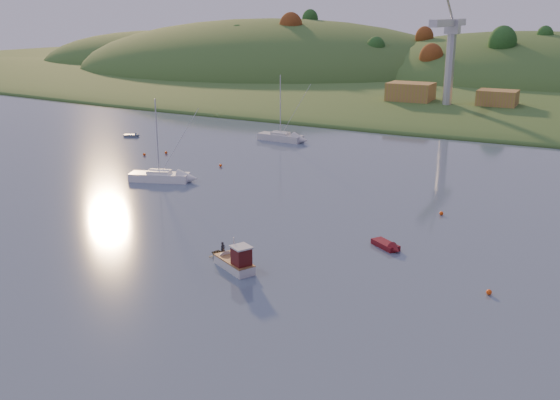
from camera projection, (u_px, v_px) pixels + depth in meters
The scene contains 23 objects.
ground at pixel (67, 319), 51.09m from camera, with size 500.00×500.00×0.00m, color #3D4F64.
far_shore at pixel (508, 76), 245.73m from camera, with size 620.00×220.00×1.50m, color #2D5120.
shore_slope at pixel (475, 95), 190.72m from camera, with size 640.00×150.00×7.00m, color #2D5120.
hill_left_far at pixel (161, 64), 304.75m from camera, with size 120.00×100.00×32.00m, color #2D5120.
hill_left at pixel (272, 73), 260.68m from camera, with size 170.00×140.00×44.00m, color #2D5120.
hill_center at pixel (529, 83), 224.32m from camera, with size 140.00×120.00×36.00m, color #2D5120.
hillside_trees at pixel (487, 88), 207.65m from camera, with size 280.00×50.00×32.00m, color #1D4B1A, non-canonical shape.
wharf at pixel (460, 111), 151.74m from camera, with size 42.00×16.00×2.40m, color slate.
shed_west at pixel (410, 92), 157.38m from camera, with size 11.00×8.00×4.80m, color olive.
shed_east at pixel (497, 99), 148.93m from camera, with size 9.00×7.00×4.00m, color olive.
dock_crane at pixel (450, 44), 145.44m from camera, with size 3.20×28.00×20.30m.
fishing_boat at pixel (232, 260), 61.05m from camera, with size 6.04×4.36×3.74m.
sailboat_near at pixel (159, 176), 92.66m from camera, with size 9.21×5.48×12.26m.
sailboat_far at pixel (280, 137), 122.03m from camera, with size 9.30×3.24×12.72m.
canoe at pixel (223, 256), 63.49m from camera, with size 2.15×3.01×0.62m, color olive.
paddler at pixel (223, 252), 63.36m from camera, with size 0.56×0.37×1.53m, color black.
red_tender at pixel (390, 247), 65.91m from camera, with size 4.10×3.38×1.37m.
grey_dinghy at pixel (134, 136), 126.03m from camera, with size 3.38×2.59×1.20m.
buoy_0 at pixel (489, 292), 55.35m from camera, with size 0.50×0.50×0.50m, color #E9460C.
buoy_1 at pixel (441, 213), 77.13m from camera, with size 0.50×0.50×0.50m, color #E9460C.
buoy_2 at pixel (144, 154), 109.24m from camera, with size 0.50×0.50×0.50m, color #E9460C.
buoy_3 at pixel (220, 165), 101.45m from camera, with size 0.50×0.50×0.50m, color #E9460C.
buoy_4 at pixel (166, 152), 110.74m from camera, with size 0.50×0.50×0.50m, color #E9460C.
Camera 1 is at (37.05, -32.56, 24.04)m, focal length 40.00 mm.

